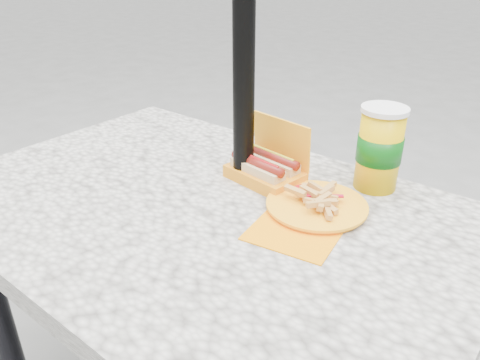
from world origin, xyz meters
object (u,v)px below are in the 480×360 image
Objects in this scene: umbrella_pole at (244,30)px; hotdog_box at (266,168)px; fries_plate at (315,206)px; soda_cup at (379,148)px.

hotdog_box is at bearing 25.66° from umbrella_pole.
soda_cup is at bearing 74.17° from fries_plate.
hotdog_box is 0.27m from soda_cup.
fries_plate is at bearing -9.67° from hotdog_box.
umbrella_pole is at bearing 172.79° from fries_plate.
umbrella_pole is 11.58× the size of hotdog_box.
hotdog_box is 0.62× the size of fries_plate.
soda_cup is (0.22, 0.13, 0.07)m from hotdog_box.
umbrella_pole is 0.32m from hotdog_box.
umbrella_pole is 11.22× the size of soda_cup.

